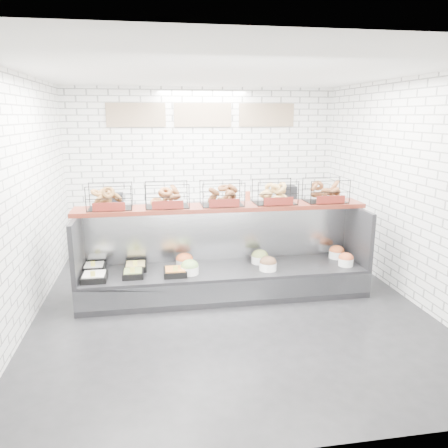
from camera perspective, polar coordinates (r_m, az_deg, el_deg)
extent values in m
plane|color=black|center=(6.06, 0.54, -10.27)|extent=(5.50, 5.50, 0.00)
cube|color=white|center=(8.31, -2.73, 7.12)|extent=(5.00, 0.02, 3.00)
cube|color=white|center=(5.74, -24.84, 2.77)|extent=(0.02, 5.50, 3.00)
cube|color=white|center=(6.52, 22.81, 4.17)|extent=(0.02, 5.50, 3.00)
cube|color=white|center=(5.55, 0.62, 19.26)|extent=(5.00, 5.50, 0.02)
cube|color=tan|center=(8.17, -11.42, 13.78)|extent=(1.05, 0.03, 0.42)
cube|color=tan|center=(8.22, -2.78, 14.03)|extent=(1.05, 0.03, 0.42)
cube|color=tan|center=(8.44, 5.58, 13.98)|extent=(1.05, 0.03, 0.42)
cube|color=black|center=(6.26, 0.07, -7.48)|extent=(4.00, 0.90, 0.40)
cube|color=#93969B|center=(5.85, 0.78, -8.84)|extent=(4.00, 0.03, 0.28)
cube|color=#93969B|center=(6.45, -0.53, -1.20)|extent=(4.00, 0.08, 0.80)
cube|color=black|center=(6.07, -18.62, -2.93)|extent=(0.06, 0.90, 0.80)
cube|color=black|center=(6.66, 17.03, -1.33)|extent=(0.06, 0.90, 0.80)
cube|color=black|center=(5.97, -16.57, -6.71)|extent=(0.32, 0.32, 0.08)
cube|color=silver|center=(5.95, -16.59, -6.40)|extent=(0.28, 0.28, 0.04)
cube|color=#F6EA55|center=(5.83, -16.76, -6.27)|extent=(0.06, 0.01, 0.08)
cube|color=black|center=(6.33, -16.57, -5.50)|extent=(0.29, 0.29, 0.08)
cube|color=silver|center=(6.32, -16.60, -5.21)|extent=(0.25, 0.25, 0.04)
cube|color=#F6EA55|center=(6.21, -16.74, -5.03)|extent=(0.06, 0.01, 0.08)
cube|color=black|center=(5.96, -11.80, -6.43)|extent=(0.27, 0.27, 0.08)
cube|color=olive|center=(5.95, -11.81, -6.11)|extent=(0.23, 0.23, 0.04)
cube|color=#F6EA55|center=(5.84, -11.87, -5.92)|extent=(0.06, 0.01, 0.08)
cube|color=black|center=(6.23, -11.45, -5.52)|extent=(0.30, 0.30, 0.08)
cube|color=#E4CA74|center=(6.22, -11.47, -5.22)|extent=(0.26, 0.26, 0.04)
cube|color=#F6EA55|center=(6.10, -11.53, -5.05)|extent=(0.06, 0.01, 0.08)
cube|color=black|center=(5.94, -6.40, -6.29)|extent=(0.30, 0.30, 0.08)
cube|color=orange|center=(5.93, -6.41, -5.97)|extent=(0.26, 0.26, 0.04)
cube|color=#F6EA55|center=(5.81, -6.37, -5.82)|extent=(0.06, 0.01, 0.08)
cylinder|color=white|center=(5.97, -4.50, -6.00)|extent=(0.25, 0.25, 0.11)
ellipsoid|color=#739C4F|center=(5.95, -4.51, -5.46)|extent=(0.24, 0.24, 0.17)
cylinder|color=white|center=(6.25, -5.17, -5.07)|extent=(0.25, 0.25, 0.11)
ellipsoid|color=orange|center=(6.23, -5.19, -4.55)|extent=(0.24, 0.24, 0.17)
cylinder|color=white|center=(6.12, 5.76, -5.51)|extent=(0.24, 0.24, 0.11)
ellipsoid|color=brown|center=(6.10, 5.77, -4.98)|extent=(0.24, 0.24, 0.16)
cylinder|color=white|center=(6.40, 4.69, -4.61)|extent=(0.24, 0.24, 0.11)
ellipsoid|color=olive|center=(6.38, 4.70, -4.10)|extent=(0.24, 0.24, 0.17)
cylinder|color=white|center=(6.50, 15.61, -4.78)|extent=(0.22, 0.22, 0.11)
ellipsoid|color=#C05028|center=(6.49, 15.64, -4.28)|extent=(0.21, 0.21, 0.15)
cylinder|color=white|center=(6.81, 14.48, -3.86)|extent=(0.23, 0.23, 0.11)
ellipsoid|color=#C75A2A|center=(6.79, 14.51, -3.37)|extent=(0.22, 0.22, 0.16)
cube|color=#49170F|center=(6.17, -0.26, 2.20)|extent=(4.10, 0.50, 0.06)
cube|color=black|center=(6.08, -14.70, 3.50)|extent=(0.60, 0.38, 0.34)
cube|color=#5A1610|center=(5.91, -14.81, 2.19)|extent=(0.42, 0.02, 0.11)
cube|color=black|center=(6.06, -7.46, 3.80)|extent=(0.60, 0.38, 0.34)
cube|color=#5A1610|center=(5.88, -7.35, 2.50)|extent=(0.42, 0.02, 0.11)
cube|color=black|center=(6.13, -0.27, 4.03)|extent=(0.60, 0.38, 0.34)
cube|color=#5A1610|center=(5.95, 0.04, 2.75)|extent=(0.42, 0.02, 0.11)
cube|color=black|center=(6.30, 6.66, 4.20)|extent=(0.60, 0.38, 0.34)
cube|color=#5A1610|center=(6.12, 7.15, 2.96)|extent=(0.42, 0.02, 0.11)
cube|color=black|center=(6.55, 13.14, 4.31)|extent=(0.60, 0.38, 0.34)
cube|color=#5A1610|center=(6.38, 13.77, 3.11)|extent=(0.42, 0.02, 0.11)
cube|color=#93969B|center=(8.19, -2.38, -0.46)|extent=(4.00, 0.60, 0.90)
cube|color=black|center=(8.06, -14.47, 3.02)|extent=(0.40, 0.30, 0.24)
cube|color=silver|center=(8.07, -7.30, 3.15)|extent=(0.35, 0.28, 0.18)
cylinder|color=#B94B2E|center=(8.17, 3.13, 3.52)|extent=(0.09, 0.09, 0.22)
cube|color=black|center=(8.41, 8.24, 3.97)|extent=(0.30, 0.30, 0.30)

